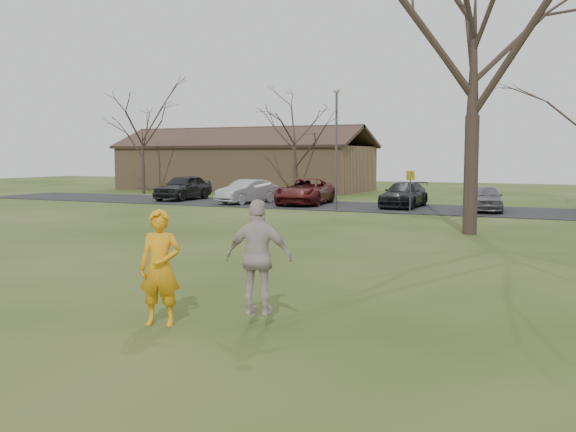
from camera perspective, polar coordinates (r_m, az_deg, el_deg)
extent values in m
plane|color=#1E380F|center=(10.93, -9.10, -9.63)|extent=(120.00, 120.00, 0.00)
cube|color=black|center=(34.35, 15.11, 0.48)|extent=(62.00, 6.50, 0.04)
imported|color=orange|center=(10.98, -11.12, -4.46)|extent=(0.81, 0.65, 1.93)
imported|color=black|center=(41.28, -9.15, 2.51)|extent=(2.03, 4.71, 1.58)
imported|color=#9D9EA3|center=(37.95, -3.60, 2.16)|extent=(2.33, 4.36, 1.37)
imported|color=#511413|center=(36.96, 1.49, 2.17)|extent=(3.14, 5.57, 1.47)
imported|color=black|center=(35.50, 10.11, 1.85)|extent=(1.95, 4.63, 1.34)
imported|color=slate|center=(33.88, 16.89, 1.52)|extent=(2.27, 4.09, 1.31)
imported|color=#C1AEAD|center=(10.61, -2.58, -3.63)|extent=(1.17, 0.66, 1.89)
cylinder|color=white|center=(10.37, -2.25, 2.73)|extent=(0.27, 0.27, 0.10)
cube|color=#8C6D4C|center=(53.46, -3.87, 4.17)|extent=(20.00, 8.00, 3.50)
cube|color=#33231C|center=(51.69, -5.00, 6.90)|extent=(20.60, 4.40, 1.78)
cube|color=#33231C|center=(55.27, -2.84, 6.81)|extent=(20.60, 4.40, 1.78)
cube|color=#38281E|center=(53.49, -3.89, 7.60)|extent=(20.60, 0.45, 0.20)
cylinder|color=#47474C|center=(33.43, 4.24, 5.64)|extent=(0.12, 0.12, 6.00)
sphere|color=beige|center=(33.59, 4.28, 10.93)|extent=(0.34, 0.34, 0.34)
cylinder|color=#47474C|center=(31.78, 10.64, 1.97)|extent=(0.06, 0.06, 2.00)
cube|color=yellow|center=(31.74, 10.67, 3.50)|extent=(0.35, 0.35, 0.45)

